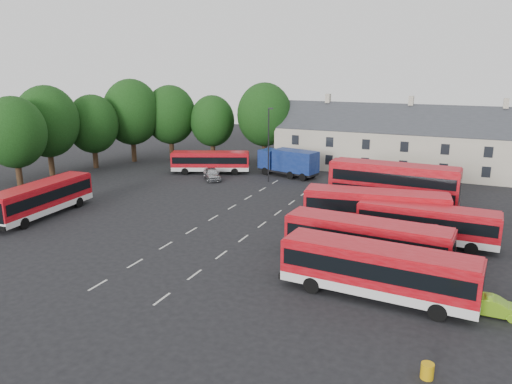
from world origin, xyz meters
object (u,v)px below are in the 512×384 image
at_px(grit_bin, 427,371).
at_px(lamppost, 269,143).
at_px(bus_dd_south, 394,185).
at_px(lime_car, 493,306).
at_px(silver_car, 212,174).
at_px(box_truck, 289,161).
at_px(bus_row_a, 378,268).
at_px(bus_west, 42,197).

distance_m(grit_bin, lamppost, 40.19).
relative_size(bus_dd_south, lime_car, 3.51).
distance_m(bus_dd_south, silver_car, 23.66).
bearing_deg(box_truck, bus_row_a, -46.55).
bearing_deg(box_truck, lamppost, -93.31).
bearing_deg(silver_car, bus_row_a, -83.42).
relative_size(bus_west, lime_car, 3.36).
xyz_separation_m(bus_dd_south, lamppost, (-16.00, 7.40, 2.04)).
xyz_separation_m(bus_dd_south, bus_west, (-30.32, -14.32, -0.85)).
height_order(bus_dd_south, lime_car, bus_dd_south).
xyz_separation_m(bus_dd_south, silver_car, (-22.90, 5.61, -2.04)).
bearing_deg(lamppost, bus_dd_south, -24.81).
distance_m(bus_west, lamppost, 26.17).
height_order(bus_west, lamppost, lamppost).
bearing_deg(grit_bin, lamppost, 122.73).
bearing_deg(grit_bin, bus_row_a, 116.80).
height_order(box_truck, grit_bin, box_truck).
height_order(bus_dd_south, lamppost, lamppost).
bearing_deg(box_truck, grit_bin, -46.96).
height_order(bus_row_a, bus_west, bus_row_a).
xyz_separation_m(bus_west, silver_car, (7.42, 19.92, -1.19)).
relative_size(lime_car, grit_bin, 4.53).
bearing_deg(bus_dd_south, lime_car, -62.39).
relative_size(silver_car, lamppost, 0.48).
xyz_separation_m(bus_west, lime_car, (38.83, -4.14, -1.36)).
bearing_deg(lamppost, bus_row_a, -55.76).
xyz_separation_m(bus_row_a, lime_car, (6.60, 0.48, -1.45)).
bearing_deg(grit_bin, box_truck, 118.54).
height_order(box_truck, lamppost, lamppost).
bearing_deg(lime_car, bus_dd_south, 25.26).
xyz_separation_m(bus_west, grit_bin, (35.91, -11.89, -1.55)).
bearing_deg(bus_west, bus_row_a, -101.66).
distance_m(lime_car, grit_bin, 8.29).
xyz_separation_m(bus_row_a, box_truck, (-16.68, 30.16, -0.07)).
bearing_deg(lime_car, box_truck, 38.59).
relative_size(silver_car, lime_car, 1.27).
distance_m(bus_dd_south, lamppost, 17.74).
distance_m(bus_row_a, bus_dd_south, 19.04).
height_order(silver_car, grit_bin, silver_car).
distance_m(silver_car, grit_bin, 42.71).
relative_size(bus_dd_south, grit_bin, 15.90).
distance_m(bus_dd_south, bus_west, 33.54).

